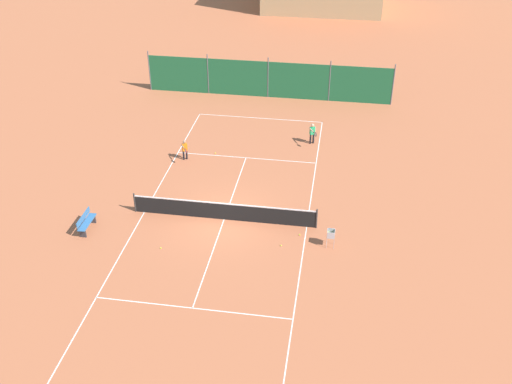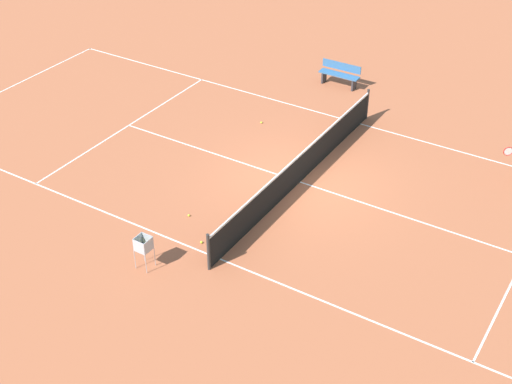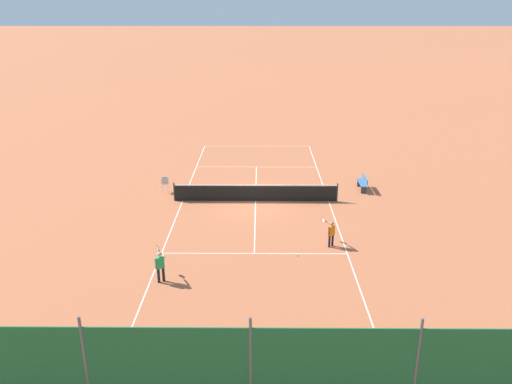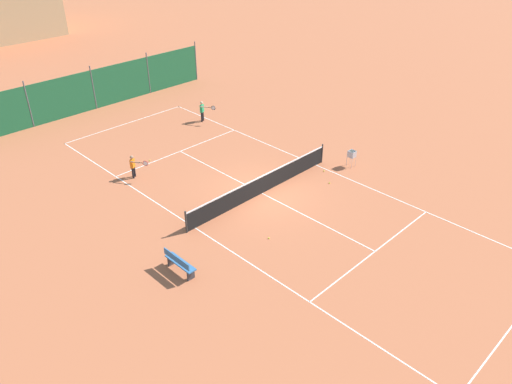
{
  "view_description": "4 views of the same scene",
  "coord_description": "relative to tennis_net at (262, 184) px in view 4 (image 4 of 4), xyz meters",
  "views": [
    {
      "loc": [
        5.36,
        -23.82,
        16.89
      ],
      "look_at": [
        1.44,
        1.03,
        1.1
      ],
      "focal_mm": 42.0,
      "sensor_mm": 36.0,
      "label": 1
    },
    {
      "loc": [
        15.25,
        7.99,
        11.29
      ],
      "look_at": [
        1.89,
        -0.31,
        0.62
      ],
      "focal_mm": 50.0,
      "sensor_mm": 36.0,
      "label": 2
    },
    {
      "loc": [
        -0.23,
        26.08,
        10.15
      ],
      "look_at": [
        -0.03,
        0.82,
        0.84
      ],
      "focal_mm": 35.0,
      "sensor_mm": 36.0,
      "label": 3
    },
    {
      "loc": [
        -14.67,
        -14.31,
        12.39
      ],
      "look_at": [
        -1.14,
        -0.75,
        0.87
      ],
      "focal_mm": 35.0,
      "sensor_mm": 36.0,
      "label": 4
    }
  ],
  "objects": [
    {
      "name": "tennis_ball_near_corner",
      "position": [
        3.05,
        -1.72,
        -0.47
      ],
      "size": [
        0.07,
        0.07,
        0.07
      ],
      "primitive_type": "sphere",
      "color": "#CCE033",
      "rests_on": "ground"
    },
    {
      "name": "tennis_ball_alley_left",
      "position": [
        -2.41,
        -2.78,
        -0.47
      ],
      "size": [
        0.07,
        0.07,
        0.07
      ],
      "primitive_type": "sphere",
      "color": "#CCE033",
      "rests_on": "ground"
    },
    {
      "name": "tennis_net",
      "position": [
        0.0,
        0.0,
        0.0
      ],
      "size": [
        9.18,
        0.08,
        1.06
      ],
      "color": "#2D2D2D",
      "rests_on": "ground"
    },
    {
      "name": "ground_plane",
      "position": [
        0.0,
        0.0,
        -0.5
      ],
      "size": [
        600.0,
        600.0,
        0.0
      ],
      "primitive_type": "plane",
      "color": "#B7603D"
    },
    {
      "name": "player_far_baseline",
      "position": [
        -3.44,
        5.63,
        0.21
      ],
      "size": [
        0.54,
        1.02,
        1.22
      ],
      "color": "black",
      "rests_on": "ground"
    },
    {
      "name": "tennis_ball_by_net_right",
      "position": [
        -1.88,
        6.62,
        -0.47
      ],
      "size": [
        0.07,
        0.07,
        0.07
      ],
      "primitive_type": "sphere",
      "color": "#CCE033",
      "rests_on": "ground"
    },
    {
      "name": "court_line_markings",
      "position": [
        0.0,
        0.0,
        -0.5
      ],
      "size": [
        8.25,
        23.85,
        0.01
      ],
      "color": "white",
      "rests_on": "ground"
    },
    {
      "name": "player_near_service",
      "position": [
        3.66,
        8.8,
        0.26
      ],
      "size": [
        0.51,
        1.09,
        1.31
      ],
      "color": "black",
      "rests_on": "ground"
    },
    {
      "name": "windscreen_fence_far",
      "position": [
        -0.0,
        15.5,
        0.81
      ],
      "size": [
        17.28,
        0.08,
        2.9
      ],
      "color": "#1E6038",
      "rests_on": "ground"
    },
    {
      "name": "ball_hopper",
      "position": [
        5.3,
        -1.36,
        0.16
      ],
      "size": [
        0.36,
        0.36,
        0.89
      ],
      "color": "#B7B7BC",
      "rests_on": "ground"
    },
    {
      "name": "tennis_ball_alley_right",
      "position": [
        3.83,
        -0.75,
        -0.47
      ],
      "size": [
        0.07,
        0.07,
        0.07
      ],
      "primitive_type": "sphere",
      "color": "#CCE033",
      "rests_on": "ground"
    },
    {
      "name": "courtside_bench",
      "position": [
        -6.34,
        -1.88,
        -0.05
      ],
      "size": [
        0.36,
        1.5,
        0.84
      ],
      "color": "#336699",
      "rests_on": "ground"
    }
  ]
}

